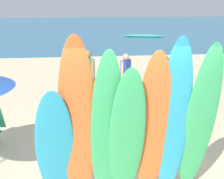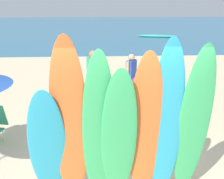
{
  "view_description": "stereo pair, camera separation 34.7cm",
  "coord_description": "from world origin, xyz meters",
  "px_view_note": "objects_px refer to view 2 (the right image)",
  "views": [
    {
      "loc": [
        -0.71,
        -4.56,
        3.08
      ],
      "look_at": [
        0.0,
        1.6,
        1.24
      ],
      "focal_mm": 48.64,
      "sensor_mm": 36.0,
      "label": 1
    },
    {
      "loc": [
        -0.37,
        -4.59,
        3.08
      ],
      "look_at": [
        0.0,
        1.6,
        1.24
      ],
      "focal_mm": 48.64,
      "sensor_mm": 36.0,
      "label": 2
    }
  ],
  "objects_px": {
    "surfboard_orange_4": "(145,129)",
    "beachgoer_midbeach": "(93,74)",
    "surfboard_teal_0": "(48,147)",
    "surfboard_green_3": "(119,138)",
    "surfboard_green_2": "(98,131)",
    "beachgoer_strolling": "(167,83)",
    "distant_boat": "(157,36)",
    "beachgoer_near_rack": "(131,74)",
    "surfboard_teal_5": "(166,123)",
    "surfboard_orange_1": "(69,125)",
    "surfboard_rack": "(118,154)",
    "surfboard_green_6": "(193,125)"
  },
  "relations": [
    {
      "from": "beachgoer_strolling",
      "to": "beachgoer_midbeach",
      "type": "bearing_deg",
      "value": 88.4
    },
    {
      "from": "surfboard_teal_0",
      "to": "beachgoer_strolling",
      "type": "relative_size",
      "value": 1.19
    },
    {
      "from": "distant_boat",
      "to": "beachgoer_strolling",
      "type": "bearing_deg",
      "value": -100.9
    },
    {
      "from": "beachgoer_midbeach",
      "to": "beachgoer_strolling",
      "type": "bearing_deg",
      "value": -152.26
    },
    {
      "from": "surfboard_orange_1",
      "to": "beachgoer_near_rack",
      "type": "xyz_separation_m",
      "value": [
        1.52,
        5.11,
        -0.49
      ]
    },
    {
      "from": "surfboard_teal_0",
      "to": "surfboard_teal_5",
      "type": "height_order",
      "value": "surfboard_teal_5"
    },
    {
      "from": "surfboard_teal_5",
      "to": "beachgoer_midbeach",
      "type": "xyz_separation_m",
      "value": [
        -1.09,
        4.73,
        -0.36
      ]
    },
    {
      "from": "surfboard_teal_0",
      "to": "surfboard_orange_1",
      "type": "height_order",
      "value": "surfboard_orange_1"
    },
    {
      "from": "surfboard_orange_1",
      "to": "beachgoer_strolling",
      "type": "height_order",
      "value": "surfboard_orange_1"
    },
    {
      "from": "surfboard_orange_1",
      "to": "surfboard_green_3",
      "type": "distance_m",
      "value": 0.75
    },
    {
      "from": "beachgoer_near_rack",
      "to": "beachgoer_midbeach",
      "type": "bearing_deg",
      "value": 141.57
    },
    {
      "from": "surfboard_rack",
      "to": "distant_boat",
      "type": "bearing_deg",
      "value": 76.62
    },
    {
      "from": "surfboard_rack",
      "to": "surfboard_green_3",
      "type": "bearing_deg",
      "value": -92.74
    },
    {
      "from": "surfboard_teal_5",
      "to": "distant_boat",
      "type": "xyz_separation_m",
      "value": [
        4.35,
        21.63,
        -1.2
      ]
    },
    {
      "from": "surfboard_rack",
      "to": "surfboard_teal_5",
      "type": "bearing_deg",
      "value": -35.22
    },
    {
      "from": "surfboard_rack",
      "to": "surfboard_green_6",
      "type": "relative_size",
      "value": 0.98
    },
    {
      "from": "surfboard_teal_5",
      "to": "beachgoer_strolling",
      "type": "xyz_separation_m",
      "value": [
        0.85,
        3.46,
        -0.34
      ]
    },
    {
      "from": "surfboard_teal_5",
      "to": "beachgoer_midbeach",
      "type": "distance_m",
      "value": 4.87
    },
    {
      "from": "surfboard_green_3",
      "to": "beachgoer_near_rack",
      "type": "xyz_separation_m",
      "value": [
        0.81,
        5.13,
        -0.27
      ]
    },
    {
      "from": "surfboard_orange_1",
      "to": "surfboard_green_2",
      "type": "height_order",
      "value": "surfboard_orange_1"
    },
    {
      "from": "surfboard_green_3",
      "to": "beachgoer_midbeach",
      "type": "relative_size",
      "value": 1.39
    },
    {
      "from": "surfboard_green_2",
      "to": "surfboard_orange_4",
      "type": "distance_m",
      "value": 0.71
    },
    {
      "from": "surfboard_teal_5",
      "to": "beachgoer_strolling",
      "type": "bearing_deg",
      "value": 81.36
    },
    {
      "from": "distant_boat",
      "to": "surfboard_orange_4",
      "type": "bearing_deg",
      "value": -102.16
    },
    {
      "from": "surfboard_orange_4",
      "to": "surfboard_green_6",
      "type": "xyz_separation_m",
      "value": [
        0.72,
        -0.03,
        0.05
      ]
    },
    {
      "from": "surfboard_teal_0",
      "to": "surfboard_green_2",
      "type": "xyz_separation_m",
      "value": [
        0.76,
        -0.06,
        0.27
      ]
    },
    {
      "from": "surfboard_orange_4",
      "to": "beachgoer_midbeach",
      "type": "bearing_deg",
      "value": 102.45
    },
    {
      "from": "surfboard_teal_0",
      "to": "beachgoer_midbeach",
      "type": "relative_size",
      "value": 1.21
    },
    {
      "from": "surfboard_orange_4",
      "to": "distant_boat",
      "type": "distance_m",
      "value": 22.13
    },
    {
      "from": "surfboard_teal_0",
      "to": "beachgoer_near_rack",
      "type": "distance_m",
      "value": 5.4
    },
    {
      "from": "surfboard_orange_4",
      "to": "beachgoer_near_rack",
      "type": "relative_size",
      "value": 1.68
    },
    {
      "from": "surfboard_green_3",
      "to": "distant_boat",
      "type": "relative_size",
      "value": 0.67
    },
    {
      "from": "surfboard_green_3",
      "to": "beachgoer_near_rack",
      "type": "relative_size",
      "value": 1.56
    },
    {
      "from": "surfboard_orange_1",
      "to": "beachgoer_near_rack",
      "type": "relative_size",
      "value": 1.84
    },
    {
      "from": "surfboard_green_3",
      "to": "surfboard_green_6",
      "type": "distance_m",
      "value": 1.13
    },
    {
      "from": "surfboard_green_2",
      "to": "beachgoer_midbeach",
      "type": "height_order",
      "value": "surfboard_green_2"
    },
    {
      "from": "surfboard_orange_1",
      "to": "surfboard_green_3",
      "type": "relative_size",
      "value": 1.18
    },
    {
      "from": "beachgoer_midbeach",
      "to": "distant_boat",
      "type": "distance_m",
      "value": 17.77
    },
    {
      "from": "surfboard_green_3",
      "to": "surfboard_rack",
      "type": "bearing_deg",
      "value": 86.74
    },
    {
      "from": "surfboard_green_6",
      "to": "beachgoer_near_rack",
      "type": "height_order",
      "value": "surfboard_green_6"
    },
    {
      "from": "beachgoer_strolling",
      "to": "beachgoer_midbeach",
      "type": "relative_size",
      "value": 1.02
    },
    {
      "from": "surfboard_green_3",
      "to": "distant_boat",
      "type": "xyz_separation_m",
      "value": [
        5.06,
        21.68,
        -1.01
      ]
    },
    {
      "from": "surfboard_teal_0",
      "to": "surfboard_orange_4",
      "type": "bearing_deg",
      "value": -3.29
    },
    {
      "from": "surfboard_orange_1",
      "to": "surfboard_teal_5",
      "type": "relative_size",
      "value": 1.02
    },
    {
      "from": "beachgoer_near_rack",
      "to": "beachgoer_strolling",
      "type": "relative_size",
      "value": 0.87
    },
    {
      "from": "surfboard_green_6",
      "to": "distant_boat",
      "type": "distance_m",
      "value": 22.03
    },
    {
      "from": "surfboard_orange_4",
      "to": "surfboard_rack",
      "type": "bearing_deg",
      "value": 132.15
    },
    {
      "from": "surfboard_teal_0",
      "to": "surfboard_orange_1",
      "type": "xyz_separation_m",
      "value": [
        0.34,
        -0.05,
        0.36
      ]
    },
    {
      "from": "surfboard_teal_0",
      "to": "surfboard_green_3",
      "type": "bearing_deg",
      "value": -6.87
    },
    {
      "from": "surfboard_orange_1",
      "to": "beachgoer_strolling",
      "type": "bearing_deg",
      "value": 58.37
    }
  ]
}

